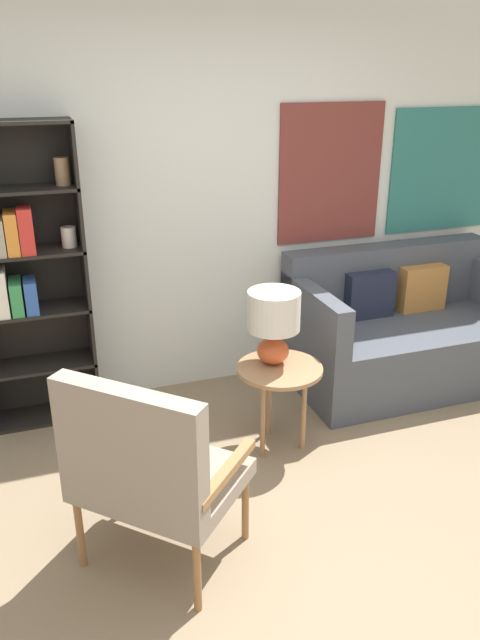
% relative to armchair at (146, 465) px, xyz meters
% --- Properties ---
extents(ground_plane, '(14.00, 14.00, 0.00)m').
position_rel_armchair_xyz_m(ground_plane, '(0.63, -0.27, -0.58)').
color(ground_plane, '#847056').
extents(wall_back, '(6.40, 0.08, 2.70)m').
position_rel_armchair_xyz_m(wall_back, '(0.68, 1.76, 0.78)').
color(wall_back, silver).
rests_on(wall_back, ground_plane).
extents(armchair, '(0.90, 0.89, 1.00)m').
position_rel_armchair_xyz_m(armchair, '(0.00, 0.00, 0.00)').
color(armchair, olive).
rests_on(armchair, ground_plane).
extents(couch, '(1.64, 0.89, 0.96)m').
position_rel_armchair_xyz_m(couch, '(2.15, 1.30, -0.22)').
color(couch, '#474C56').
rests_on(couch, ground_plane).
extents(side_table, '(0.51, 0.51, 0.54)m').
position_rel_armchair_xyz_m(side_table, '(0.94, 0.74, -0.09)').
color(side_table, '#99704C').
rests_on(side_table, ground_plane).
extents(table_lamp, '(0.31, 0.31, 0.45)m').
position_rel_armchair_xyz_m(table_lamp, '(0.92, 0.81, 0.25)').
color(table_lamp, '#C65128').
rests_on(table_lamp, side_table).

